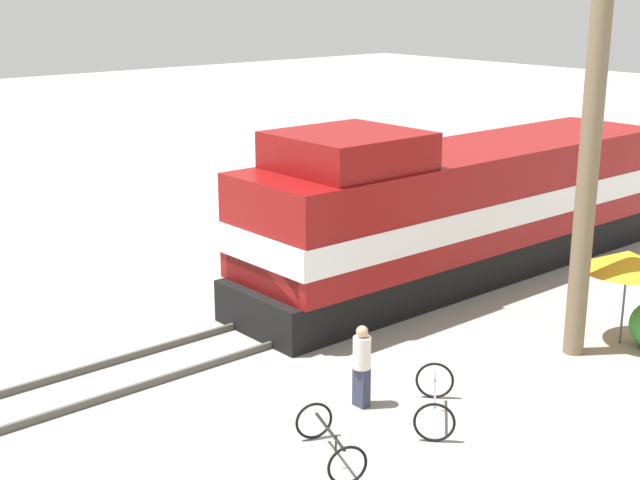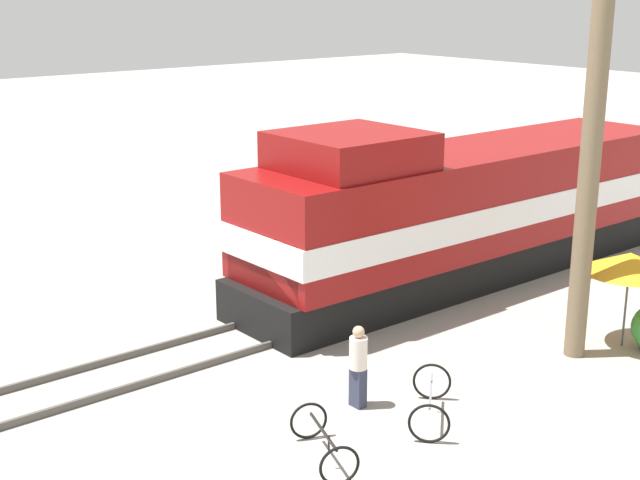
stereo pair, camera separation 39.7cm
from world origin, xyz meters
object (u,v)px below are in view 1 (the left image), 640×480
at_px(utility_pole, 593,111).
at_px(vendor_umbrella, 628,261).
at_px(locomotive, 457,209).
at_px(bicycle, 435,400).
at_px(bicycle_spare, 330,442).
at_px(person_bystander, 362,363).

xyz_separation_m(utility_pole, vendor_umbrella, (0.37, 1.23, -3.30)).
bearing_deg(utility_pole, vendor_umbrella, 73.11).
height_order(locomotive, utility_pole, utility_pole).
relative_size(utility_pole, bicycle, 5.73).
relative_size(locomotive, bicycle_spare, 8.12).
relative_size(locomotive, utility_pole, 1.40).
relative_size(locomotive, person_bystander, 8.94).
distance_m(locomotive, bicycle, 8.55).
distance_m(vendor_umbrella, bicycle, 6.00).
bearing_deg(person_bystander, utility_pole, 77.93).
xyz_separation_m(person_bystander, bicycle_spare, (1.14, -1.77, -0.52)).
bearing_deg(utility_pole, bicycle, -88.31).
height_order(locomotive, bicycle, locomotive).
bearing_deg(vendor_umbrella, person_bystander, -103.01).
bearing_deg(person_bystander, vendor_umbrella, 76.99).
distance_m(person_bystander, bicycle, 1.49).
bearing_deg(locomotive, vendor_umbrella, -7.77).
distance_m(vendor_umbrella, bicycle_spare, 8.38).
bearing_deg(person_bystander, bicycle_spare, -57.37).
distance_m(utility_pole, vendor_umbrella, 3.54).
bearing_deg(vendor_umbrella, bicycle, -92.37).
relative_size(utility_pole, person_bystander, 6.39).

